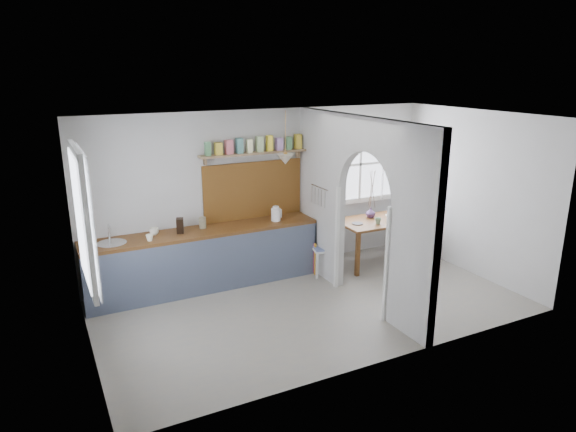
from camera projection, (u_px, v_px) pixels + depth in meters
name	position (u px, v px, depth m)	size (l,w,h in m)	color
floor	(312.00, 305.00, 7.19)	(5.80, 3.20, 0.01)	gray
ceiling	(315.00, 118.00, 6.46)	(5.80, 3.20, 0.01)	#B8B6B3
walls	(314.00, 217.00, 6.82)	(5.81, 3.21, 2.60)	#B8B6B3
partition	(356.00, 199.00, 7.13)	(0.12, 3.20, 2.60)	#B8B6B3
kitchen_window	(81.00, 219.00, 5.49)	(0.10, 1.16, 1.50)	white
nook_window	(360.00, 164.00, 8.86)	(1.76, 0.10, 1.30)	white
counter	(204.00, 258.00, 7.71)	(3.50, 0.60, 0.90)	brown
sink	(112.00, 244.00, 7.01)	(0.40, 0.40, 0.02)	silver
backsplash	(253.00, 190.00, 8.07)	(1.65, 0.03, 0.90)	brown
shelf	(255.00, 149.00, 7.82)	(1.75, 0.20, 0.21)	#8E754D
pendant_lamp	(285.00, 159.00, 7.71)	(0.26, 0.26, 0.16)	beige
utensil_rail	(320.00, 187.00, 7.82)	(0.02, 0.02, 0.50)	silver
dining_table	(374.00, 242.00, 8.64)	(1.22, 0.81, 0.76)	brown
chair_left	(325.00, 247.00, 8.19)	(0.42, 0.42, 0.91)	silver
chair_right	(419.00, 229.00, 9.02)	(0.43, 0.43, 0.93)	silver
kettle	(276.00, 213.00, 8.00)	(0.19, 0.16, 0.23)	white
mug_a	(150.00, 238.00, 7.08)	(0.10, 0.10, 0.09)	white
mug_b	(154.00, 231.00, 7.34)	(0.13, 0.13, 0.10)	white
knife_block	(180.00, 226.00, 7.41)	(0.10, 0.14, 0.22)	black
jar	(203.00, 223.00, 7.64)	(0.10, 0.10, 0.17)	#7D775B
towel_magenta	(314.00, 258.00, 8.20)	(0.02, 0.03, 0.49)	#AD164D
towel_orange	(315.00, 260.00, 8.18)	(0.02, 0.03, 0.56)	orange
bowl	(395.00, 218.00, 8.54)	(0.31, 0.31, 0.08)	white
table_cup	(378.00, 221.00, 8.32)	(0.10, 0.10, 0.10)	slate
plate	(357.00, 224.00, 8.33)	(0.18, 0.18, 0.02)	black
vase	(371.00, 213.00, 8.67)	(0.16, 0.16, 0.17)	#4D325F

